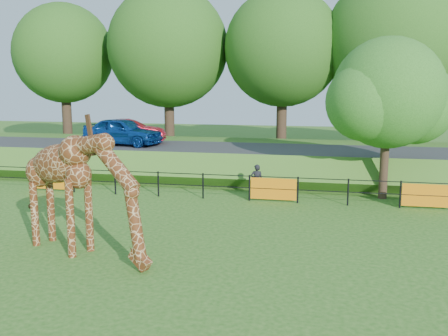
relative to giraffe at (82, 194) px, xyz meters
The scene contains 10 objects.
ground 2.45m from the giraffe, 16.48° to the right, with size 90.00×90.00×0.00m, color #255A16.
giraffe is the anchor object (origin of this frame).
perimeter_fence 7.79m from the giraffe, 78.00° to the left, with size 28.07×0.10×1.10m, color black, non-canonical shape.
embankment 15.15m from the giraffe, 83.92° to the left, with size 40.00×9.00×1.30m, color #255A16.
road 13.63m from the giraffe, 83.25° to the left, with size 40.00×5.00×0.12m, color #2C2B2E.
car_blue 14.18m from the giraffe, 108.58° to the left, with size 1.81×4.51×1.54m, color #13429A.
car_red 14.89m from the giraffe, 107.58° to the left, with size 1.46×4.19×1.38m, color #AB0C1C.
visitor 9.14m from the giraffe, 65.26° to the left, with size 0.52×0.34×1.44m, color black.
tree_east 13.21m from the giraffe, 44.88° to the left, with size 5.40×4.71×6.76m.
bg_tree_line 22.47m from the giraffe, 80.79° to the left, with size 37.30×8.80×11.82m.
Camera 1 is at (5.12, -12.14, 4.90)m, focal length 40.00 mm.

